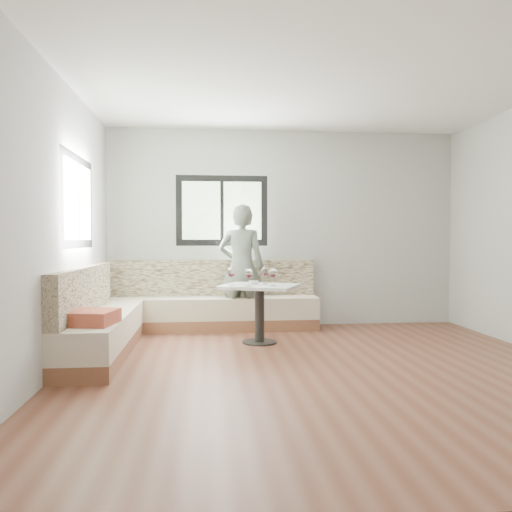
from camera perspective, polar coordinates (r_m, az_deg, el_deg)
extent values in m
cube|color=brown|center=(4.91, 7.88, -12.78)|extent=(5.00, 5.00, 0.01)
cube|color=white|center=(5.00, 8.04, 20.02)|extent=(5.00, 5.00, 0.01)
cube|color=#B7B7B2|center=(7.21, 3.27, 3.17)|extent=(5.00, 0.01, 2.80)
cube|color=#B7B7B2|center=(2.40, 22.21, 5.38)|extent=(5.00, 0.01, 2.80)
cube|color=#B7B7B2|center=(4.82, -22.36, 3.60)|extent=(0.01, 5.00, 2.80)
cube|color=black|center=(7.12, -3.91, 5.20)|extent=(1.30, 0.02, 1.00)
cube|color=black|center=(5.70, -19.68, 5.88)|extent=(0.02, 1.30, 1.00)
cube|color=brown|center=(6.94, -5.06, -7.74)|extent=(2.90, 0.55, 0.16)
cube|color=beige|center=(6.91, -5.07, -5.90)|extent=(2.90, 0.55, 0.29)
cube|color=beige|center=(7.07, -5.09, -2.49)|extent=(2.90, 0.14, 0.50)
cube|color=brown|center=(5.68, -17.04, -10.02)|extent=(0.55, 2.25, 0.16)
cube|color=beige|center=(5.64, -17.06, -7.78)|extent=(0.55, 2.25, 0.29)
cube|color=beige|center=(5.63, -19.16, -3.74)|extent=(0.14, 2.25, 0.50)
cube|color=#B76A41|center=(4.94, -18.36, -6.67)|extent=(0.51, 0.51, 0.13)
cylinder|color=black|center=(6.08, 0.41, -9.80)|extent=(0.42, 0.42, 0.02)
cylinder|color=black|center=(6.02, 0.41, -6.80)|extent=(0.11, 0.11, 0.66)
cube|color=silver|center=(5.98, 0.41, -3.49)|extent=(1.05, 0.95, 0.04)
imported|color=slate|center=(6.79, -1.67, -1.31)|extent=(0.70, 0.53, 1.72)
cylinder|color=white|center=(6.02, -0.27, -3.06)|extent=(0.11, 0.11, 0.04)
sphere|color=black|center=(6.03, -0.12, -2.93)|extent=(0.02, 0.02, 0.02)
sphere|color=black|center=(6.02, -0.40, -2.94)|extent=(0.02, 0.02, 0.02)
sphere|color=black|center=(6.00, -0.23, -2.96)|extent=(0.02, 0.02, 0.02)
cylinder|color=white|center=(5.92, -2.83, -3.33)|extent=(0.07, 0.07, 0.01)
cylinder|color=white|center=(5.92, -2.83, -2.85)|extent=(0.01, 0.01, 0.09)
ellipsoid|color=white|center=(5.91, -2.84, -1.86)|extent=(0.10, 0.10, 0.11)
cylinder|color=#4C0713|center=(5.91, -2.83, -2.13)|extent=(0.07, 0.07, 0.02)
cylinder|color=white|center=(5.79, -0.86, -3.45)|extent=(0.07, 0.07, 0.01)
cylinder|color=white|center=(5.79, -0.86, -2.96)|extent=(0.01, 0.01, 0.09)
ellipsoid|color=white|center=(5.78, -0.86, -1.94)|extent=(0.10, 0.10, 0.11)
cylinder|color=#4C0713|center=(5.78, -0.86, -2.22)|extent=(0.07, 0.07, 0.02)
cylinder|color=white|center=(5.83, 1.96, -3.42)|extent=(0.07, 0.07, 0.01)
cylinder|color=white|center=(5.82, 1.96, -2.93)|extent=(0.01, 0.01, 0.09)
ellipsoid|color=white|center=(5.82, 1.96, -1.92)|extent=(0.10, 0.10, 0.11)
cylinder|color=#4C0713|center=(5.82, 1.96, -2.20)|extent=(0.07, 0.07, 0.02)
cylinder|color=white|center=(6.07, 1.03, -3.20)|extent=(0.07, 0.07, 0.01)
cylinder|color=white|center=(6.06, 1.03, -2.74)|extent=(0.01, 0.01, 0.09)
ellipsoid|color=white|center=(6.05, 1.03, -1.76)|extent=(0.10, 0.10, 0.11)
cylinder|color=#4C0713|center=(6.06, 1.03, -2.03)|extent=(0.07, 0.07, 0.02)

